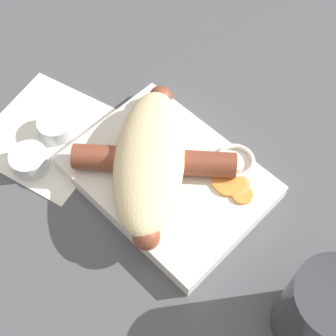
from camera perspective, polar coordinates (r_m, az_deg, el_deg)
The scene contains 9 objects.
ground_plane at distance 0.54m, azimuth -0.00°, elevation -1.78°, with size 3.00×3.00×0.00m, color #4C4C51.
food_tray at distance 0.53m, azimuth -0.00°, elevation -1.18°, with size 0.22×0.16×0.02m.
bread_roll at distance 0.51m, azimuth -2.27°, elevation 1.11°, with size 0.18×0.19×0.05m.
sausage at distance 0.52m, azimuth -1.71°, elevation 0.89°, with size 0.16×0.17×0.03m.
pickled_veggies at distance 0.53m, azimuth 8.02°, elevation -0.48°, with size 0.07×0.07×0.01m.
napkin at distance 0.60m, azimuth -14.26°, elevation 4.09°, with size 0.18×0.18×0.00m.
condiment_cup_near at distance 0.59m, azimuth -13.40°, elevation 4.81°, with size 0.04×0.04×0.02m.
condiment_cup_far at distance 0.57m, azimuth -16.47°, elevation 0.80°, with size 0.04×0.04×0.02m.
drink_glass at distance 0.46m, azimuth 18.25°, elevation -16.25°, with size 0.07×0.07×0.10m.
Camera 1 is at (0.19, -0.19, 0.47)m, focal length 50.00 mm.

